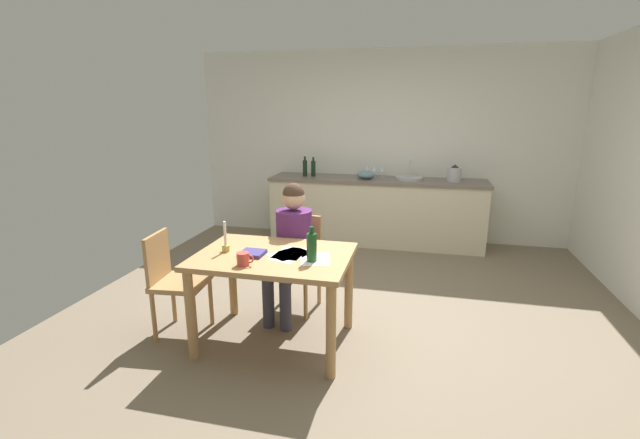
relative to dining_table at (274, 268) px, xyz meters
The scene contains 23 objects.
ground_plane 1.00m from the dining_table, 49.89° to the left, with size 5.20×5.20×0.04m, color #7A6B56.
wall_back 3.29m from the dining_table, 81.26° to the left, with size 5.20×0.12×2.60m, color silver.
kitchen_counter 2.87m from the dining_table, 80.16° to the left, with size 2.89×0.64×0.90m.
dining_table is the anchor object (origin of this frame).
chair_at_table 0.68m from the dining_table, 90.26° to the left, with size 0.45×0.45×0.86m.
person_seated 0.52m from the dining_table, 92.12° to the left, with size 0.37×0.62×1.19m.
chair_side_empty 0.86m from the dining_table, behind, with size 0.44×0.44×0.86m.
coffee_mug 0.35m from the dining_table, 114.74° to the right, with size 0.13×0.09×0.09m.
candlestick 0.42m from the dining_table, behind, with size 0.06×0.06×0.24m.
book_magazine 0.20m from the dining_table, 158.58° to the right, with size 0.18×0.17×0.03m, color #3D3679.
paper_letter 0.36m from the dining_table, ahead, with size 0.21×0.30×0.00m, color white.
paper_bill 0.17m from the dining_table, 18.98° to the left, with size 0.21×0.30×0.00m, color white.
paper_envelope 0.18m from the dining_table, ahead, with size 0.21×0.30×0.00m, color white.
paper_receipt 0.17m from the dining_table, 15.91° to the left, with size 0.21×0.30×0.00m, color white.
wine_bottle_on_table 0.40m from the dining_table, 14.86° to the right, with size 0.07×0.07×0.26m.
sink_unit 2.98m from the dining_table, 72.01° to the left, with size 0.36×0.36×0.24m.
bottle_oil 2.88m from the dining_table, 100.30° to the left, with size 0.06×0.06×0.27m.
bottle_vinegar 2.88m from the dining_table, 97.97° to the left, with size 0.06×0.06×0.26m.
mixing_bowl 2.82m from the dining_table, 82.90° to the left, with size 0.24×0.24×0.11m, color #668C99.
stovetop_kettle 3.21m from the dining_table, 62.18° to the left, with size 0.18×0.18×0.22m.
wine_glass_near_sink 3.04m from the dining_table, 79.58° to the left, with size 0.07×0.07×0.15m.
wine_glass_by_kettle 3.03m from the dining_table, 81.80° to the left, with size 0.07×0.07×0.15m.
wine_glass_back_left 3.01m from the dining_table, 83.59° to the left, with size 0.07×0.07×0.15m.
Camera 1 is at (0.57, -3.52, 1.83)m, focal length 24.06 mm.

